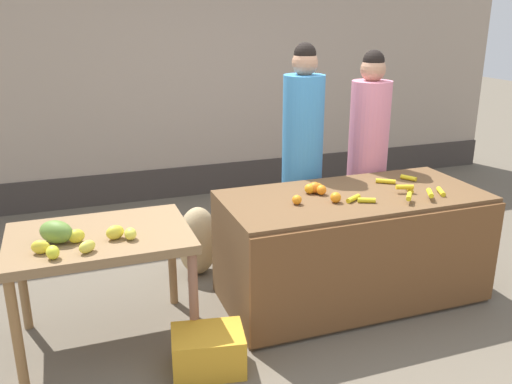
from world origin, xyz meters
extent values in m
plane|color=#665B4C|center=(0.00, 0.00, 0.00)|extent=(24.00, 24.00, 0.00)
cube|color=tan|center=(0.00, 2.93, 1.51)|extent=(7.83, 0.20, 3.02)
cube|color=#3F3833|center=(0.00, 2.82, 0.18)|extent=(7.83, 0.04, 0.36)
cube|color=brown|center=(0.32, 0.00, 0.42)|extent=(1.95, 0.89, 0.84)
cube|color=brown|center=(0.32, -0.46, 0.42)|extent=(1.95, 0.03, 0.78)
cube|color=olive|center=(-1.51, 0.00, 0.75)|extent=(1.14, 0.79, 0.06)
cylinder|color=olive|center=(-2.03, -0.35, 0.36)|extent=(0.06, 0.06, 0.72)
cylinder|color=#92614C|center=(-0.99, -0.35, 0.36)|extent=(0.06, 0.06, 0.72)
cylinder|color=olive|center=(-2.03, 0.35, 0.36)|extent=(0.06, 0.06, 0.72)
cylinder|color=#946D45|center=(-0.99, 0.35, 0.36)|extent=(0.06, 0.06, 0.72)
cylinder|color=gold|center=(0.93, -0.21, 0.85)|extent=(0.09, 0.15, 0.04)
cylinder|color=gold|center=(0.24, -0.13, 0.85)|extent=(0.14, 0.10, 0.04)
cylinder|color=gold|center=(0.69, 0.15, 0.85)|extent=(0.15, 0.11, 0.04)
cylinder|color=yellow|center=(0.91, 0.17, 0.85)|extent=(0.10, 0.13, 0.04)
cylinder|color=gold|center=(0.31, -0.20, 0.85)|extent=(0.13, 0.08, 0.04)
cylinder|color=gold|center=(0.74, -0.08, 0.85)|extent=(0.08, 0.13, 0.04)
cylinder|color=yellow|center=(0.77, -0.29, 0.88)|extent=(0.10, 0.13, 0.04)
cylinder|color=gold|center=(0.68, -0.11, 0.88)|extent=(0.13, 0.08, 0.04)
cylinder|color=yellow|center=(0.59, -0.30, 0.88)|extent=(0.10, 0.12, 0.04)
sphere|color=orange|center=(0.09, 0.13, 0.87)|extent=(0.07, 0.07, 0.07)
sphere|color=orange|center=(0.02, 0.12, 0.87)|extent=(0.08, 0.08, 0.08)
sphere|color=orange|center=(0.09, 0.07, 0.87)|extent=(0.08, 0.08, 0.08)
sphere|color=orange|center=(0.11, -0.12, 0.87)|extent=(0.08, 0.08, 0.08)
sphere|color=orange|center=(0.06, 0.12, 0.88)|extent=(0.09, 0.09, 0.09)
sphere|color=orange|center=(-0.17, -0.06, 0.87)|extent=(0.07, 0.07, 0.07)
ellipsoid|color=yellow|center=(-1.85, -0.20, 0.82)|extent=(0.12, 0.09, 0.08)
ellipsoid|color=yellow|center=(-1.64, -0.10, 0.82)|extent=(0.11, 0.09, 0.09)
ellipsoid|color=yellow|center=(-1.78, -0.30, 0.82)|extent=(0.09, 0.10, 0.08)
ellipsoid|color=#E1D847|center=(-1.33, -0.16, 0.82)|extent=(0.08, 0.09, 0.08)
ellipsoid|color=yellow|center=(-1.59, -0.27, 0.82)|extent=(0.13, 0.12, 0.07)
ellipsoid|color=yellow|center=(-1.42, -0.12, 0.82)|extent=(0.13, 0.11, 0.09)
ellipsoid|color=olive|center=(-1.76, -0.06, 0.85)|extent=(0.26, 0.25, 0.14)
cylinder|color=#33333D|center=(0.22, 0.70, 0.37)|extent=(0.29, 0.29, 0.74)
cylinder|color=#3F8CCC|center=(0.22, 0.70, 1.19)|extent=(0.34, 0.34, 0.90)
sphere|color=tan|center=(0.22, 0.70, 1.73)|extent=(0.21, 0.21, 0.21)
sphere|color=black|center=(0.22, 0.70, 1.80)|extent=(0.18, 0.18, 0.18)
cylinder|color=#33333D|center=(0.82, 0.65, 0.35)|extent=(0.29, 0.29, 0.71)
cylinder|color=pink|center=(0.82, 0.65, 1.14)|extent=(0.34, 0.34, 0.86)
sphere|color=tan|center=(0.82, 0.65, 1.66)|extent=(0.21, 0.21, 0.21)
sphere|color=black|center=(0.82, 0.65, 1.73)|extent=(0.18, 0.18, 0.18)
cube|color=gold|center=(-0.95, -0.54, 0.13)|extent=(0.49, 0.39, 0.26)
ellipsoid|color=tan|center=(-0.69, 0.77, 0.30)|extent=(0.45, 0.42, 0.59)
camera|label=1|loc=(-1.65, -3.35, 2.12)|focal=38.31mm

